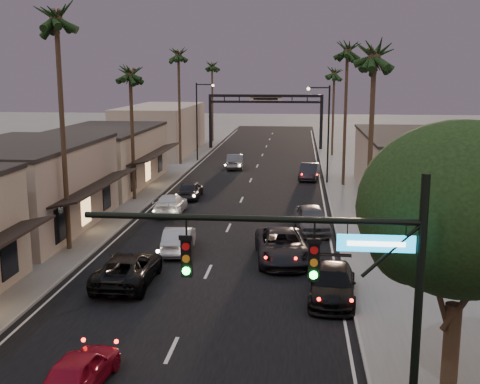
% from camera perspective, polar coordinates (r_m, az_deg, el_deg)
% --- Properties ---
extents(ground, '(200.00, 200.00, 0.00)m').
position_cam_1_polar(ground, '(51.64, 0.47, -0.06)').
color(ground, slate).
rests_on(ground, ground).
extents(road, '(14.00, 120.00, 0.02)m').
position_cam_1_polar(road, '(56.53, 0.93, 0.94)').
color(road, black).
rests_on(road, ground).
extents(sidewalk_left, '(5.00, 92.00, 0.12)m').
position_cam_1_polar(sidewalk_left, '(64.78, -6.96, 2.23)').
color(sidewalk_left, slate).
rests_on(sidewalk_left, ground).
extents(sidewalk_right, '(5.00, 92.00, 0.12)m').
position_cam_1_polar(sidewalk_right, '(63.42, 10.05, 1.95)').
color(sidewalk_right, slate).
rests_on(sidewalk_right, ground).
extents(storefront_mid, '(8.00, 14.00, 5.50)m').
position_cam_1_polar(storefront_mid, '(41.12, -19.76, 0.23)').
color(storefront_mid, tan).
rests_on(storefront_mid, ground).
extents(storefront_far, '(8.00, 16.00, 5.00)m').
position_cam_1_polar(storefront_far, '(55.82, -12.76, 3.12)').
color(storefront_far, tan).
rests_on(storefront_far, ground).
extents(storefront_dist, '(8.00, 20.00, 6.00)m').
position_cam_1_polar(storefront_dist, '(77.77, -7.45, 5.91)').
color(storefront_dist, tan).
rests_on(storefront_dist, ground).
extents(building_right, '(8.00, 18.00, 5.00)m').
position_cam_1_polar(building_right, '(51.86, 16.08, 2.35)').
color(building_right, tan).
rests_on(building_right, ground).
extents(traffic_signal, '(8.51, 0.22, 7.80)m').
position_cam_1_polar(traffic_signal, '(15.33, 9.56, -8.23)').
color(traffic_signal, black).
rests_on(traffic_signal, ground).
extents(corner_tree, '(6.20, 6.20, 8.80)m').
position_cam_1_polar(corner_tree, '(18.99, 20.45, -2.16)').
color(corner_tree, '#38281C').
rests_on(corner_tree, ground).
extents(arch, '(15.20, 0.40, 7.27)m').
position_cam_1_polar(arch, '(80.68, 2.44, 7.99)').
color(arch, black).
rests_on(arch, ground).
extents(streetlight_right, '(2.13, 0.30, 9.00)m').
position_cam_1_polar(streetlight_right, '(55.68, 8.11, 6.20)').
color(streetlight_right, black).
rests_on(streetlight_right, ground).
extents(streetlight_left, '(2.13, 0.30, 9.00)m').
position_cam_1_polar(streetlight_left, '(69.55, -3.89, 7.28)').
color(streetlight_left, black).
rests_on(streetlight_left, ground).
extents(palm_lb, '(3.20, 3.20, 15.20)m').
position_cam_1_polar(palm_lb, '(35.15, -17.07, 16.08)').
color(palm_lb, '#38281C').
rests_on(palm_lb, ground).
extents(palm_lc, '(3.20, 3.20, 12.20)m').
position_cam_1_polar(palm_lc, '(48.26, -10.39, 11.47)').
color(palm_lc, '#38281C').
rests_on(palm_lc, ground).
extents(palm_ld, '(3.20, 3.20, 14.20)m').
position_cam_1_polar(palm_ld, '(66.77, -5.87, 13.17)').
color(palm_ld, '#38281C').
rests_on(palm_ld, ground).
extents(palm_ra, '(3.20, 3.20, 13.20)m').
position_cam_1_polar(palm_ra, '(34.68, 12.66, 13.14)').
color(palm_ra, '#38281C').
rests_on(palm_ra, ground).
extents(palm_rb, '(3.20, 3.20, 14.20)m').
position_cam_1_polar(palm_rb, '(54.61, 10.17, 13.48)').
color(palm_rb, '#38281C').
rests_on(palm_rb, ground).
extents(palm_rc, '(3.20, 3.20, 12.20)m').
position_cam_1_polar(palm_rc, '(74.53, 8.94, 11.39)').
color(palm_rc, '#38281C').
rests_on(palm_rc, ground).
extents(palm_far, '(3.20, 3.20, 13.20)m').
position_cam_1_polar(palm_far, '(89.36, -2.67, 12.10)').
color(palm_far, '#38281C').
rests_on(palm_far, ground).
extents(oncoming_red, '(1.89, 4.00, 1.32)m').
position_cam_1_polar(oncoming_red, '(21.03, -14.93, -15.98)').
color(oncoming_red, maroon).
rests_on(oncoming_red, ground).
extents(oncoming_pickup, '(2.57, 5.52, 1.53)m').
position_cam_1_polar(oncoming_pickup, '(30.01, -10.58, -7.16)').
color(oncoming_pickup, black).
rests_on(oncoming_pickup, ground).
extents(oncoming_silver, '(1.96, 4.62, 1.48)m').
position_cam_1_polar(oncoming_silver, '(34.79, -5.81, -4.48)').
color(oncoming_silver, '#A6A6AC').
rests_on(oncoming_silver, ground).
extents(oncoming_white, '(2.23, 5.00, 1.43)m').
position_cam_1_polar(oncoming_white, '(44.16, -6.61, -1.14)').
color(oncoming_white, silver).
rests_on(oncoming_white, ground).
extents(oncoming_dgrey, '(1.81, 4.34, 1.47)m').
position_cam_1_polar(oncoming_dgrey, '(49.35, -4.76, 0.24)').
color(oncoming_dgrey, black).
rests_on(oncoming_dgrey, ground).
extents(oncoming_grey_far, '(2.09, 4.92, 1.58)m').
position_cam_1_polar(oncoming_grey_far, '(64.48, -0.48, 2.93)').
color(oncoming_grey_far, '#4F5055').
rests_on(oncoming_grey_far, ground).
extents(curbside_near, '(3.44, 6.25, 1.66)m').
position_cam_1_polar(curbside_near, '(33.05, 4.01, -5.14)').
color(curbside_near, black).
rests_on(curbside_near, ground).
extents(curbside_black, '(2.41, 5.22, 1.48)m').
position_cam_1_polar(curbside_black, '(27.88, 8.75, -8.60)').
color(curbside_black, black).
rests_on(curbside_black, ground).
extents(curbside_grey, '(2.63, 5.20, 1.70)m').
position_cam_1_polar(curbside_grey, '(39.13, 6.79, -2.56)').
color(curbside_grey, '#4A4B4F').
rests_on(curbside_grey, ground).
extents(curbside_far, '(2.15, 4.83, 1.54)m').
position_cam_1_polar(curbside_far, '(58.27, 6.57, 1.94)').
color(curbside_far, black).
rests_on(curbside_far, ground).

